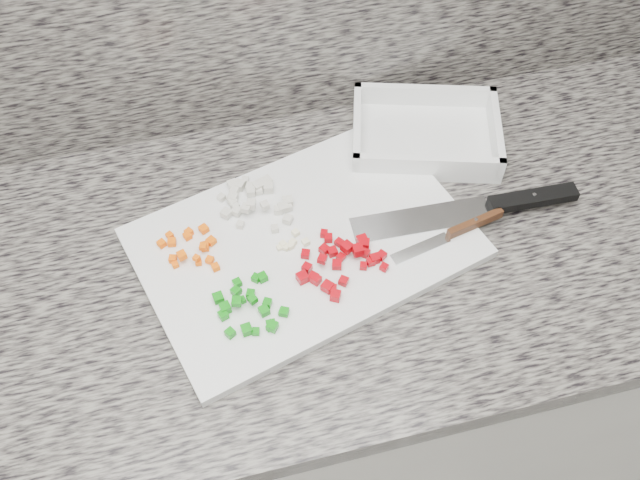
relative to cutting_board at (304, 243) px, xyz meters
The scene contains 11 objects.
cabinet 0.49m from the cutting_board, behind, with size 3.92×0.62×0.86m, color silver.
countertop 0.10m from the cutting_board, behind, with size 3.96×0.64×0.04m, color slate.
cutting_board is the anchor object (origin of this frame).
carrot_pile 0.17m from the cutting_board, behind, with size 0.09×0.09×0.02m.
onion_pile 0.11m from the cutting_board, 122.97° to the left, with size 0.12×0.12×0.02m.
green_pepper_pile 0.15m from the cutting_board, 136.34° to the right, with size 0.10×0.10×0.02m.
red_pepper_pile 0.07m from the cutting_board, 54.81° to the right, with size 0.14×0.13×0.03m.
garlic_pile 0.02m from the cutting_board, 160.88° to the right, with size 0.05×0.05×0.01m.
chef_knife 0.31m from the cutting_board, ahead, with size 0.37×0.06×0.02m.
paring_knife 0.24m from the cutting_board, 10.56° to the right, with size 0.19×0.06×0.02m.
tray 0.30m from the cutting_board, 32.94° to the left, with size 0.29×0.24×0.05m.
Camera 1 is at (-0.03, 0.83, 1.81)m, focal length 40.00 mm.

